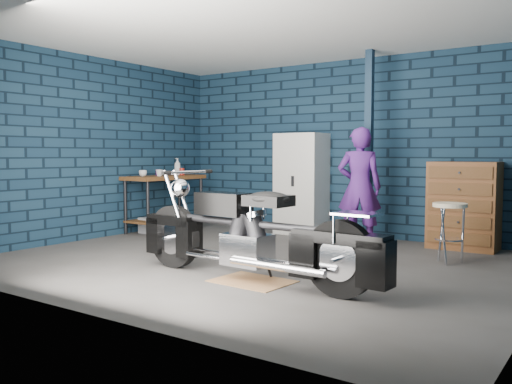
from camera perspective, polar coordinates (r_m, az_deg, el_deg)
ground at (r=6.42m, az=0.14°, el=-7.30°), size 6.00×6.00×0.00m
room_walls at (r=6.79m, az=2.82°, el=9.44°), size 6.02×5.01×2.71m
support_post at (r=7.75m, az=11.78°, el=4.59°), size 0.10×0.10×2.70m
workbench at (r=8.99m, az=-9.58°, el=-1.19°), size 0.60×1.40×0.91m
drip_mat at (r=5.43m, az=-0.40°, el=-9.37°), size 0.78×0.61×0.01m
motorcycle at (r=5.33m, az=-0.40°, el=-3.71°), size 2.50×0.81×1.09m
person at (r=7.51m, az=10.83°, el=0.52°), size 0.70×0.58×1.62m
storage_bin at (r=8.81m, az=-10.76°, el=-3.47°), size 0.40×0.28×0.25m
locker at (r=8.57m, az=4.77°, el=0.87°), size 0.74×0.53×1.58m
tool_chest at (r=7.66m, az=20.99°, el=-1.35°), size 0.87×0.48×1.16m
shop_stool at (r=6.64m, az=19.68°, el=-4.11°), size 0.50×0.50×0.70m
cup_a at (r=8.77m, az=-11.82°, el=1.95°), size 0.15×0.15×0.10m
cup_b at (r=8.74m, az=-10.14°, el=1.99°), size 0.15×0.15×0.10m
mug_purple at (r=9.02m, az=-10.29°, el=2.04°), size 0.10×0.10×0.10m
mug_red at (r=9.09m, az=-7.81°, el=2.14°), size 0.10×0.10×0.12m
bottle at (r=9.24m, az=-8.27°, el=2.68°), size 0.11×0.11×0.28m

